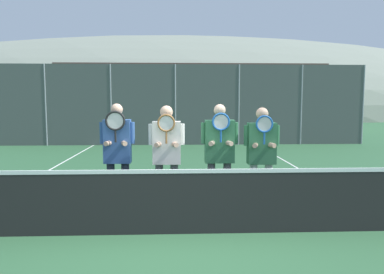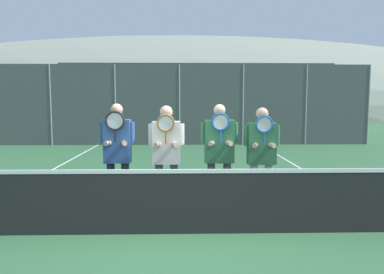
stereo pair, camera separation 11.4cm
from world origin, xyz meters
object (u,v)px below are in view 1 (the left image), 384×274
(car_far_left, at_px, (70,119))
(player_leftmost, at_px, (118,151))
(player_rightmost, at_px, (261,152))
(player_center_left, at_px, (167,152))
(car_center, at_px, (264,119))
(player_center_right, at_px, (219,150))
(car_left_of_center, at_px, (165,120))

(car_far_left, bearing_deg, player_leftmost, -71.40)
(car_far_left, bearing_deg, player_rightmost, -62.66)
(player_center_left, height_order, car_center, player_center_left)
(player_center_right, distance_m, car_far_left, 14.50)
(player_rightmost, distance_m, car_left_of_center, 13.12)
(player_rightmost, relative_size, car_far_left, 0.43)
(player_leftmost, height_order, car_left_of_center, player_leftmost)
(player_leftmost, distance_m, car_far_left, 13.87)
(player_center_left, height_order, player_rightmost, player_center_left)
(player_center_right, height_order, player_rightmost, player_center_right)
(player_center_left, distance_m, player_center_right, 0.87)
(player_center_right, xyz_separation_m, car_far_left, (-6.10, 13.16, -0.15))
(player_leftmost, bearing_deg, player_center_left, -1.96)
(player_rightmost, xyz_separation_m, car_far_left, (-6.80, 13.16, -0.12))
(car_center, bearing_deg, player_center_left, -109.98)
(car_left_of_center, xyz_separation_m, car_center, (5.06, -0.25, 0.05))
(player_rightmost, bearing_deg, car_center, 76.49)
(player_rightmost, bearing_deg, player_leftmost, 179.82)
(player_center_left, xyz_separation_m, player_rightmost, (1.57, 0.02, -0.02))
(player_center_right, bearing_deg, car_far_left, 114.87)
(car_left_of_center, bearing_deg, player_rightmost, -81.22)
(player_center_left, bearing_deg, player_center_right, 1.32)
(player_center_left, relative_size, car_far_left, 0.44)
(player_leftmost, height_order, car_far_left, player_leftmost)
(player_center_left, xyz_separation_m, car_center, (4.63, 12.73, -0.15))
(player_rightmost, relative_size, car_center, 0.38)
(player_leftmost, height_order, player_center_right, player_leftmost)
(player_leftmost, relative_size, car_left_of_center, 0.43)
(car_far_left, distance_m, car_left_of_center, 4.80)
(car_left_of_center, relative_size, car_center, 0.92)
(car_far_left, height_order, car_center, car_far_left)
(car_left_of_center, height_order, car_center, car_center)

